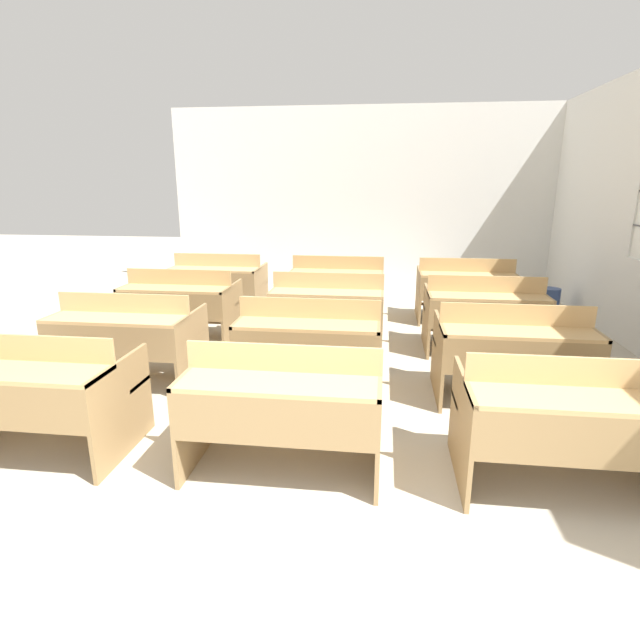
# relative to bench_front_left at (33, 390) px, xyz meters

# --- Properties ---
(wall_back) EXTENTS (6.58, 0.06, 3.07)m
(wall_back) POSITION_rel_bench_front_left_xyz_m (1.91, 6.03, 1.08)
(wall_back) COLOR silver
(wall_back) RESTS_ON ground_plane
(bench_front_left) EXTENTS (1.25, 0.80, 0.86)m
(bench_front_left) POSITION_rel_bench_front_left_xyz_m (0.00, 0.00, 0.00)
(bench_front_left) COLOR olive
(bench_front_left) RESTS_ON ground_plane
(bench_front_center) EXTENTS (1.25, 0.80, 0.86)m
(bench_front_center) POSITION_rel_bench_front_left_xyz_m (1.75, 0.02, 0.00)
(bench_front_center) COLOR #98794F
(bench_front_center) RESTS_ON ground_plane
(bench_front_right) EXTENTS (1.25, 0.80, 0.86)m
(bench_front_right) POSITION_rel_bench_front_left_xyz_m (3.49, 0.01, 0.00)
(bench_front_right) COLOR #94764C
(bench_front_right) RESTS_ON ground_plane
(bench_second_left) EXTENTS (1.25, 0.80, 0.86)m
(bench_second_left) POSITION_rel_bench_front_left_xyz_m (0.01, 1.28, 0.00)
(bench_second_left) COLOR #997B51
(bench_second_left) RESTS_ON ground_plane
(bench_second_center) EXTENTS (1.25, 0.80, 0.86)m
(bench_second_center) POSITION_rel_bench_front_left_xyz_m (1.73, 1.30, 0.00)
(bench_second_center) COLOR olive
(bench_second_center) RESTS_ON ground_plane
(bench_second_right) EXTENTS (1.25, 0.80, 0.86)m
(bench_second_right) POSITION_rel_bench_front_left_xyz_m (3.47, 1.30, 0.00)
(bench_second_right) COLOR olive
(bench_second_right) RESTS_ON ground_plane
(bench_third_left) EXTENTS (1.25, 0.80, 0.86)m
(bench_third_left) POSITION_rel_bench_front_left_xyz_m (0.00, 2.58, 0.00)
(bench_third_left) COLOR olive
(bench_third_left) RESTS_ON ground_plane
(bench_third_center) EXTENTS (1.25, 0.80, 0.86)m
(bench_third_center) POSITION_rel_bench_front_left_xyz_m (1.75, 2.58, 0.00)
(bench_third_center) COLOR #987A50
(bench_third_center) RESTS_ON ground_plane
(bench_third_right) EXTENTS (1.25, 0.80, 0.86)m
(bench_third_right) POSITION_rel_bench_front_left_xyz_m (3.48, 2.60, 0.00)
(bench_third_right) COLOR #92744A
(bench_third_right) RESTS_ON ground_plane
(bench_back_left) EXTENTS (1.25, 0.80, 0.86)m
(bench_back_left) POSITION_rel_bench_front_left_xyz_m (0.02, 3.88, 0.00)
(bench_back_left) COLOR #997B51
(bench_back_left) RESTS_ON ground_plane
(bench_back_center) EXTENTS (1.25, 0.80, 0.86)m
(bench_back_center) POSITION_rel_bench_front_left_xyz_m (1.74, 3.87, 0.00)
(bench_back_center) COLOR olive
(bench_back_center) RESTS_ON ground_plane
(bench_back_right) EXTENTS (1.25, 0.80, 0.86)m
(bench_back_right) POSITION_rel_bench_front_left_xyz_m (3.47, 3.88, 0.00)
(bench_back_right) COLOR #93744A
(bench_back_right) RESTS_ON ground_plane
(wastepaper_bin) EXTENTS (0.29, 0.29, 0.34)m
(wastepaper_bin) POSITION_rel_bench_front_left_xyz_m (4.79, 4.58, -0.29)
(wastepaper_bin) COLOR #33477A
(wastepaper_bin) RESTS_ON ground_plane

